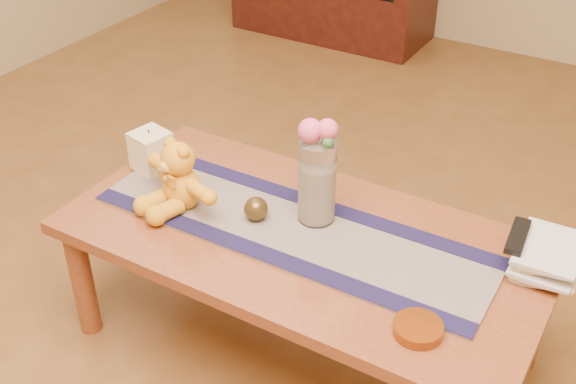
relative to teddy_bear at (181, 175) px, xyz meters
The scene contains 25 objects.
floor 0.68m from the teddy_bear, ahead, with size 5.50×5.50×0.00m, color brown.
coffee_table_top 0.41m from the teddy_bear, ahead, with size 1.40×0.70×0.04m, color brown.
table_leg_fl 0.49m from the teddy_bear, 137.47° to the right, with size 0.07×0.07×0.41m, color brown.
table_leg_bl 0.56m from the teddy_bear, 125.81° to the left, with size 0.07×0.07×0.41m, color brown.
table_leg_br 1.14m from the teddy_bear, 18.75° to the left, with size 0.07×0.07×0.41m, color brown.
persian_runner 0.37m from the teddy_bear, 10.13° to the left, with size 1.20×0.35×0.01m, color #1D1946.
runner_border_near 0.37m from the teddy_bear, 13.38° to the right, with size 1.20×0.06×0.00m, color #151238.
runner_border_far 0.42m from the teddy_bear, 30.90° to the left, with size 1.20×0.06×0.00m, color #151238.
teddy_bear is the anchor object (origin of this frame).
pillar_candle 0.24m from the teddy_bear, 152.17° to the left, with size 0.11×0.11×0.13m, color #F6E5B5.
candle_wick 0.24m from the teddy_bear, 152.17° to the left, with size 0.00×0.00×0.01m, color black.
glass_vase 0.41m from the teddy_bear, 19.74° to the left, with size 0.11×0.11×0.26m, color silver.
potpourri_fill 0.41m from the teddy_bear, 19.74° to the left, with size 0.09×0.09×0.18m, color beige.
rose_left 0.44m from the teddy_bear, 19.35° to the left, with size 0.07×0.07×0.07m, color #EF5481.
rose_right 0.48m from the teddy_bear, 19.25° to the left, with size 0.06×0.06×0.06m, color #EF5481.
blue_flower_back 0.47m from the teddy_bear, 23.64° to the left, with size 0.04×0.04×0.04m, color #5161B0.
blue_flower_side 0.43m from the teddy_bear, 23.98° to the left, with size 0.04×0.04×0.04m, color #5161B0.
leaf_sprig 0.48m from the teddy_bear, 15.56° to the left, with size 0.03×0.03×0.03m, color #33662D.
bronze_ball 0.25m from the teddy_bear, 10.66° to the left, with size 0.07×0.07×0.07m, color #4A3A18.
book_bottom 0.98m from the teddy_bear, 15.38° to the left, with size 0.17×0.22×0.02m, color beige.
book_lower 0.99m from the teddy_bear, 15.10° to the left, with size 0.16×0.22×0.02m, color beige.
book_upper 0.98m from the teddy_bear, 15.61° to the left, with size 0.17×0.22×0.02m, color beige.
book_top 0.98m from the teddy_bear, 15.22° to the left, with size 0.16×0.22×0.02m, color beige.
tv_remote 0.98m from the teddy_bear, 14.80° to the left, with size 0.04×0.16×0.02m, color black.
amber_dish 0.84m from the teddy_bear, ahead, with size 0.12×0.12×0.03m, color #BF5914.
Camera 1 is at (0.81, -1.44, 1.70)m, focal length 44.50 mm.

